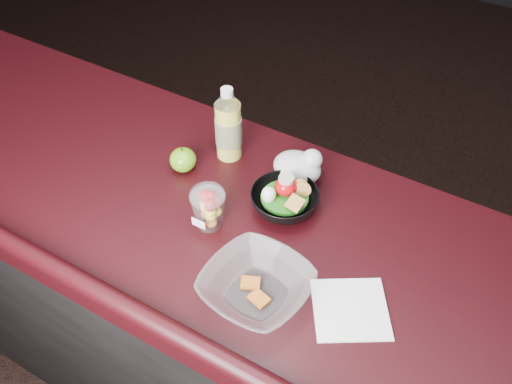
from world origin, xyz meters
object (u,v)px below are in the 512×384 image
(fruit_cup, at_px, (208,206))
(snack_bowl, at_px, (284,199))
(lemonade_bottle, at_px, (228,129))
(green_apple, at_px, (183,160))
(takeout_bowl, at_px, (256,286))

(fruit_cup, height_order, snack_bowl, fruit_cup)
(lemonade_bottle, xyz_separation_m, green_apple, (-0.08, -0.11, -0.06))
(green_apple, relative_size, takeout_bowl, 0.29)
(snack_bowl, bearing_deg, lemonade_bottle, 155.50)
(lemonade_bottle, distance_m, snack_bowl, 0.26)
(fruit_cup, bearing_deg, lemonade_bottle, 111.62)
(snack_bowl, bearing_deg, fruit_cup, -132.99)
(fruit_cup, bearing_deg, snack_bowl, 47.01)
(fruit_cup, xyz_separation_m, snack_bowl, (0.13, 0.14, -0.03))
(takeout_bowl, bearing_deg, green_apple, 146.18)
(snack_bowl, bearing_deg, green_apple, -178.32)
(lemonade_bottle, bearing_deg, green_apple, -123.50)
(green_apple, relative_size, snack_bowl, 0.43)
(fruit_cup, relative_size, snack_bowl, 0.71)
(green_apple, bearing_deg, takeout_bowl, -33.82)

